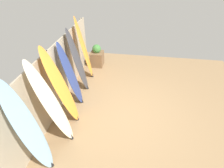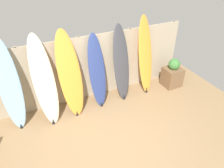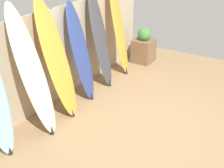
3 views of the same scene
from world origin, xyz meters
The scene contains 9 objects.
ground centered at (0.00, 0.00, 0.00)m, with size 7.68×7.68×0.00m, color #8E704C.
fence_back centered at (0.00, 2.01, 0.90)m, with size 6.08×0.11×1.80m.
surfboard_skyblue_0 centered at (-1.75, 1.65, 1.08)m, with size 0.47×0.47×2.18m.
surfboard_cream_1 centered at (-1.02, 1.56, 1.06)m, with size 0.57×0.74×2.13m.
surfboard_orange_2 centered at (-0.40, 1.60, 1.05)m, with size 0.62×0.70×2.13m.
surfboard_navy_3 centered at (0.31, 1.63, 0.95)m, with size 0.44×0.55×1.92m.
surfboard_charcoal_4 centered at (1.01, 1.65, 1.01)m, with size 0.45×0.53×2.05m.
surfboard_orange_5 centered at (1.75, 1.65, 1.07)m, with size 0.48×0.53×2.18m.
planter_box centered at (2.66, 1.45, 0.38)m, with size 0.51×0.48×0.89m.
Camera 2 is at (-1.39, -2.89, 3.75)m, focal length 35.00 mm.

